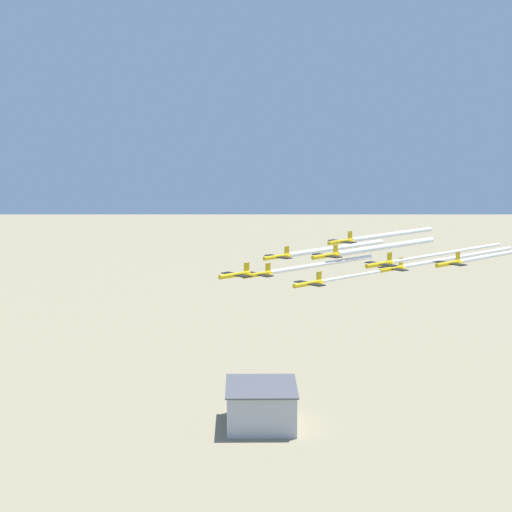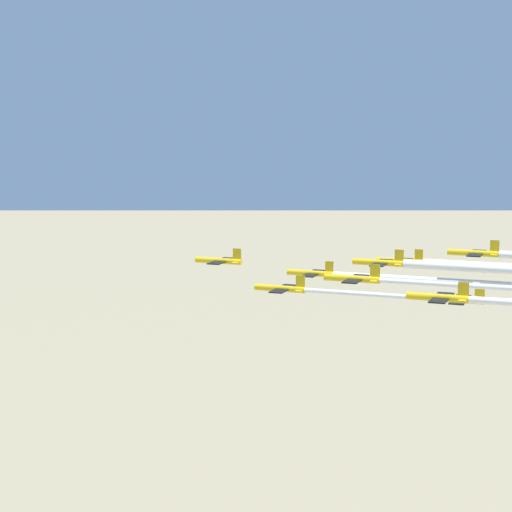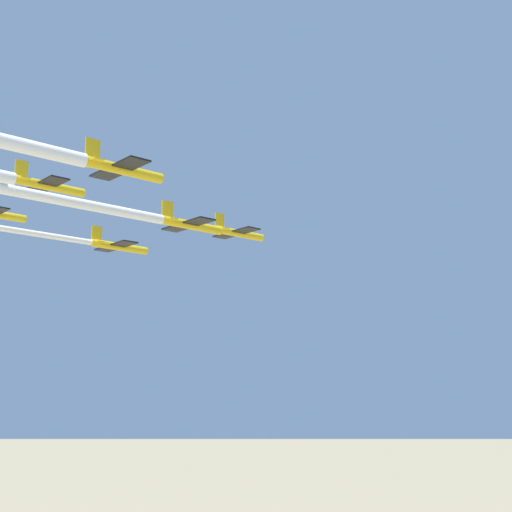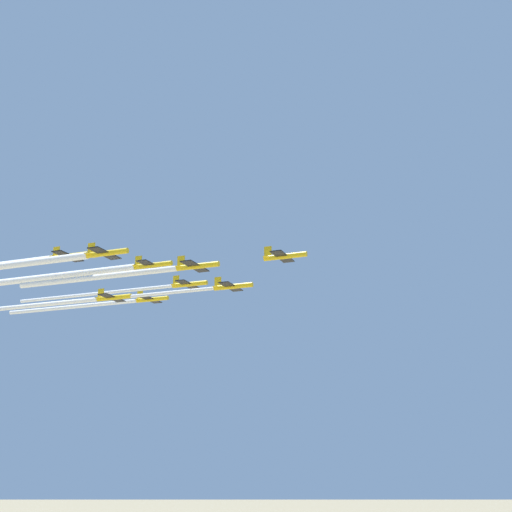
{
  "view_description": "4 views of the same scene",
  "coord_description": "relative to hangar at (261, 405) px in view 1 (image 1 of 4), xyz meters",
  "views": [
    {
      "loc": [
        -197.38,
        53.44,
        113.53
      ],
      "look_at": [
        10.65,
        50.69,
        80.92
      ],
      "focal_mm": 70.0,
      "sensor_mm": 36.0,
      "label": 1
    },
    {
      "loc": [
        -62.84,
        -95.29,
        102.71
      ],
      "look_at": [
        16.65,
        52.78,
        77.57
      ],
      "focal_mm": 70.0,
      "sensor_mm": 36.0,
      "label": 2
    },
    {
      "loc": [
        105.86,
        58.31,
        54.49
      ],
      "look_at": [
        8.56,
        57.53,
        74.12
      ],
      "focal_mm": 50.0,
      "sensor_mm": 36.0,
      "label": 3
    },
    {
      "loc": [
        72.86,
        164.47,
        38.99
      ],
      "look_at": [
        15.2,
        52.2,
        77.08
      ],
      "focal_mm": 50.0,
      "sensor_mm": 36.0,
      "label": 4
    }
  ],
  "objects": [
    {
      "name": "jet_2",
      "position": [
        -114.87,
        2.89,
        67.05
      ],
      "size": [
        7.27,
        7.36,
        2.79
      ],
      "rotation": [
        0.0,
        0.0,
        0.72
      ],
      "color": "gold"
    },
    {
      "name": "smoke_trail_7",
      "position": [
        -91.5,
        -48.13,
        67.22
      ],
      "size": [
        30.1,
        33.86,
        0.96
      ],
      "rotation": [
        0.0,
        0.0,
        0.72
      ],
      "color": "white"
    },
    {
      "name": "jet_1",
      "position": [
        -127.07,
        -7.91,
        67.16
      ],
      "size": [
        7.27,
        7.36,
        2.79
      ],
      "rotation": [
        0.0,
        0.0,
        0.72
      ],
      "color": "gold"
    },
    {
      "name": "smoke_trail_2",
      "position": [
        -100.84,
        -12.98,
        67.01
      ],
      "size": [
        23.81,
        26.72,
        1.07
      ],
      "rotation": [
        0.0,
        0.0,
        0.72
      ],
      "color": "white"
    },
    {
      "name": "jet_4",
      "position": [
        -111.79,
        -12.89,
        70.85
      ],
      "size": [
        7.27,
        7.36,
        2.79
      ],
      "rotation": [
        0.0,
        0.0,
        0.72
      ],
      "color": "gold"
    },
    {
      "name": "smoke_trail_3",
      "position": [
        -107.87,
        -41.93,
        70.85
      ],
      "size": [
        27.77,
        31.27,
        0.74
      ],
      "rotation": [
        0.0,
        0.0,
        0.72
      ],
      "color": "white"
    },
    {
      "name": "smoke_trail_8",
      "position": [
        -83.71,
        -32.35,
        71.94
      ],
      "size": [
        21.45,
        24.03,
        1.2
      ],
      "rotation": [
        0.0,
        0.0,
        0.72
      ],
      "color": "white"
    },
    {
      "name": "hangar",
      "position": [
        0.0,
        0.0,
        0.0
      ],
      "size": [
        30.7,
        25.02,
        14.39
      ],
      "color": "#B7B7BC",
      "rests_on": "ground_plane"
    },
    {
      "name": "smoke_trail_6",
      "position": [
        -106.11,
        -56.22,
        70.46
      ],
      "size": [
        25.28,
        28.41,
        0.93
      ],
      "rotation": [
        0.0,
        0.0,
        0.72
      ],
      "color": "white"
    },
    {
      "name": "smoke_trail_5",
      "position": [
        -85.63,
        -17.88,
        68.67
      ],
      "size": [
        23.84,
        26.71,
        1.31
      ],
      "rotation": [
        0.0,
        0.0,
        0.72
      ],
      "color": "white"
    },
    {
      "name": "jet_3",
      "position": [
        -124.0,
        -23.68,
        70.89
      ],
      "size": [
        7.27,
        7.36,
        2.79
      ],
      "rotation": [
        0.0,
        0.0,
        0.72
      ],
      "color": "gold"
    },
    {
      "name": "jet_0",
      "position": [
        -130.15,
        7.87,
        69.67
      ],
      "size": [
        7.27,
        7.36,
        2.79
      ],
      "rotation": [
        0.0,
        0.0,
        0.72
      ],
      "color": "gold"
    },
    {
      "name": "smoke_trail_4",
      "position": [
        -97.65,
        -28.88,
        70.81
      ],
      "size": [
        24.27,
        27.19,
        1.39
      ],
      "rotation": [
        0.0,
        0.0,
        0.72
      ],
      "color": "white"
    },
    {
      "name": "jet_7",
      "position": [
        -108.72,
        -28.66,
        67.26
      ],
      "size": [
        7.27,
        7.36,
        2.79
      ],
      "rotation": [
        0.0,
        0.0,
        0.72
      ],
      "color": "gold"
    },
    {
      "name": "jet_5",
      "position": [
        -99.59,
        -2.09,
        68.71
      ],
      "size": [
        7.27,
        7.36,
        2.79
      ],
      "rotation": [
        0.0,
        0.0,
        0.72
      ],
      "color": "gold"
    },
    {
      "name": "jet_8",
      "position": [
        -96.51,
        -17.87,
        71.98
      ],
      "size": [
        7.27,
        7.36,
        2.79
      ],
      "rotation": [
        0.0,
        0.0,
        0.72
      ],
      "color": "gold"
    },
    {
      "name": "smoke_trail_1",
      "position": [
        -106.44,
        -31.25,
        67.12
      ],
      "size": [
        36.76,
        41.44,
        0.72
      ],
      "rotation": [
        0.0,
        0.0,
        0.72
      ],
      "color": "white"
    },
    {
      "name": "jet_6",
      "position": [
        -120.93,
        -39.46,
        70.5
      ],
      "size": [
        7.27,
        7.36,
        2.79
      ],
      "rotation": [
        0.0,
        0.0,
        0.72
      ],
      "color": "gold"
    }
  ]
}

